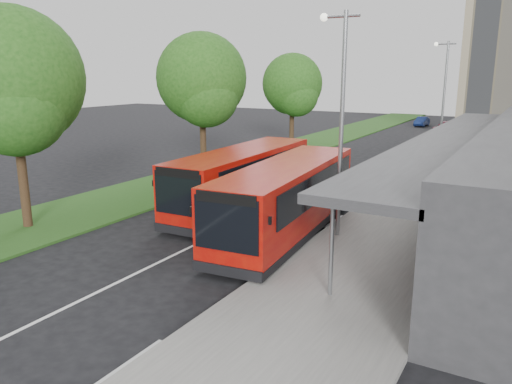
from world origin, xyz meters
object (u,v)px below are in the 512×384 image
tree_near (14,88)px  lamp_post_far (443,92)px  bus_second (242,179)px  bollard (443,157)px  car_near (447,127)px  tree_mid (202,84)px  car_far (422,121)px  lamp_post_near (340,112)px  bus_main (287,199)px  litter_bin (418,192)px  tree_far (292,88)px

tree_near → lamp_post_far: bearing=66.0°
tree_near → bus_second: bearing=47.7°
bollard → car_near: size_ratio=0.29×
car_near → tree_mid: bearing=-87.0°
tree_near → car_far: bearing=83.7°
lamp_post_near → car_far: (-5.91, 42.56, -4.19)m
tree_mid → bus_main: 12.77m
lamp_post_near → bus_second: 6.31m
litter_bin → car_near: 30.15m
tree_mid → car_near: (9.00, 29.50, -4.73)m
tree_near → car_near: 42.74m
car_far → bus_second: bearing=-86.9°
tree_far → car_near: tree_far is taller
tree_mid → bus_second: 9.01m
tree_mid → car_near: 31.20m
litter_bin → car_far: 36.70m
tree_far → car_far: bearing=77.5°
tree_far → bus_main: size_ratio=0.76×
tree_far → car_far: (5.21, 23.51, -4.35)m
bus_second → litter_bin: 8.37m
bus_main → car_near: (-0.40, 37.18, -0.76)m
tree_mid → car_near: size_ratio=2.13×
tree_near → car_far: (5.21, 47.51, -4.99)m
car_far → litter_bin: bearing=-76.2°
lamp_post_near → car_near: 36.83m
bus_second → car_near: bus_second is taller
car_far → tree_near: bearing=-94.3°
tree_mid → tree_far: (0.00, 12.00, -0.52)m
lamp_post_far → bus_second: (-5.11, -18.33, -3.31)m
bollard → car_near: 20.11m
tree_far → bus_main: (9.40, -19.68, -3.45)m
lamp_post_far → litter_bin: (1.59, -13.37, -4.14)m
tree_near → bus_main: bearing=24.7°
bus_main → bollard: size_ratio=8.91×
tree_near → bus_second: tree_near is taller
lamp_post_far → lamp_post_near: bearing=-90.0°
tree_mid → bus_main: bearing=-39.2°
litter_bin → car_near: size_ratio=0.22×
tree_far → lamp_post_near: 22.06m
car_near → car_far: 7.10m
bus_main → bus_second: (-3.38, 2.29, -0.02)m
lamp_post_near → litter_bin: size_ratio=9.36×
tree_mid → tree_near: bearing=-90.0°
tree_near → litter_bin: size_ratio=10.00×
lamp_post_near → bus_main: size_ratio=0.80×
tree_near → car_near: bearing=77.8°
lamp_post_near → litter_bin: (1.59, 6.63, -4.14)m
litter_bin → bollard: (-0.65, 10.04, 0.13)m
tree_near → tree_far: size_ratio=1.13×
tree_near → car_near: (9.00, 41.50, -4.85)m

